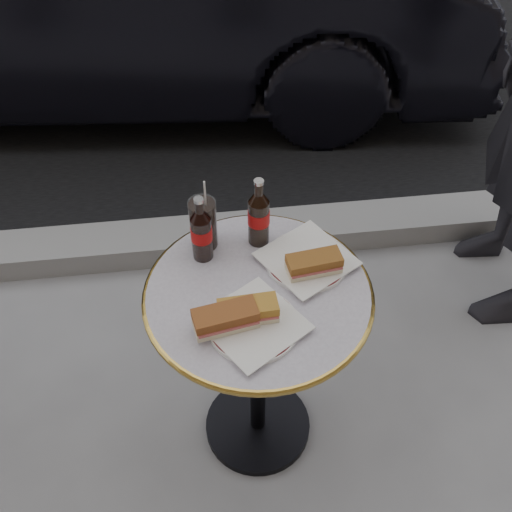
{
  "coord_description": "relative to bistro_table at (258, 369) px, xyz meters",
  "views": [
    {
      "loc": [
        -0.14,
        -1.09,
        2.04
      ],
      "look_at": [
        0.0,
        0.05,
        0.82
      ],
      "focal_mm": 45.0,
      "sensor_mm": 36.0,
      "label": 1
    }
  ],
  "objects": [
    {
      "name": "cola_bottle_left",
      "position": [
        -0.14,
        0.15,
        0.47
      ],
      "size": [
        0.06,
        0.06,
        0.21
      ],
      "primitive_type": null,
      "rotation": [
        0.0,
        0.0,
        0.03
      ],
      "color": "black",
      "rests_on": "bistro_table"
    },
    {
      "name": "sandwich_left_b",
      "position": [
        -0.04,
        -0.09,
        0.41
      ],
      "size": [
        0.15,
        0.08,
        0.05
      ],
      "primitive_type": "cube",
      "rotation": [
        0.0,
        0.0,
        0.05
      ],
      "color": "#B67E2E",
      "rests_on": "plate_left"
    },
    {
      "name": "ground",
      "position": [
        0.0,
        0.0,
        -0.37
      ],
      "size": [
        80.0,
        80.0,
        0.0
      ],
      "primitive_type": "plane",
      "color": "gray",
      "rests_on": "ground"
    },
    {
      "name": "cola_glass",
      "position": [
        -0.13,
        0.2,
        0.45
      ],
      "size": [
        0.08,
        0.08,
        0.16
      ],
      "primitive_type": "cylinder",
      "rotation": [
        0.0,
        0.0,
        -0.05
      ],
      "color": "black",
      "rests_on": "bistro_table"
    },
    {
      "name": "plate_left",
      "position": [
        -0.03,
        -0.11,
        0.37
      ],
      "size": [
        0.31,
        0.31,
        0.01
      ],
      "primitive_type": "cylinder",
      "rotation": [
        0.0,
        0.0,
        0.4
      ],
      "color": "white",
      "rests_on": "bistro_table"
    },
    {
      "name": "sandwich_right",
      "position": [
        0.16,
        0.05,
        0.4
      ],
      "size": [
        0.15,
        0.09,
        0.05
      ],
      "primitive_type": "cube",
      "rotation": [
        0.0,
        0.0,
        0.13
      ],
      "color": "brown",
      "rests_on": "plate_right"
    },
    {
      "name": "bistro_table",
      "position": [
        0.0,
        0.0,
        0.0
      ],
      "size": [
        0.62,
        0.62,
        0.73
      ],
      "primitive_type": null,
      "color": "#BAB2C4",
      "rests_on": "ground"
    },
    {
      "name": "curb",
      "position": [
        0.0,
        0.9,
        -0.32
      ],
      "size": [
        40.0,
        0.2,
        0.12
      ],
      "primitive_type": "cube",
      "color": "gray",
      "rests_on": "ground"
    },
    {
      "name": "plate_right",
      "position": [
        0.15,
        0.09,
        0.37
      ],
      "size": [
        0.3,
        0.3,
        0.01
      ],
      "primitive_type": "cylinder",
      "rotation": [
        0.0,
        0.0,
        0.37
      ],
      "color": "white",
      "rests_on": "bistro_table"
    },
    {
      "name": "sandwich_left_a",
      "position": [
        -0.1,
        -0.11,
        0.41
      ],
      "size": [
        0.17,
        0.1,
        0.06
      ],
      "primitive_type": "cube",
      "rotation": [
        0.0,
        0.0,
        0.18
      ],
      "color": "brown",
      "rests_on": "plate_left"
    },
    {
      "name": "cola_bottle_right",
      "position": [
        0.03,
        0.19,
        0.48
      ],
      "size": [
        0.08,
        0.08,
        0.22
      ],
      "primitive_type": null,
      "rotation": [
        0.0,
        0.0,
        0.24
      ],
      "color": "black",
      "rests_on": "bistro_table"
    }
  ]
}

